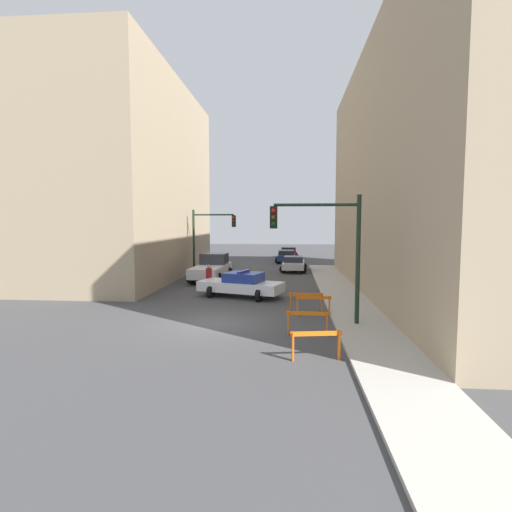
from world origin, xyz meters
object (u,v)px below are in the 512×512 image
at_px(parked_car_near, 294,264).
at_px(barrier_corner, 306,299).
at_px(traffic_light_far, 207,233).
at_px(white_truck, 212,268).
at_px(parked_car_mid, 286,256).
at_px(parked_car_far, 288,252).
at_px(barrier_front, 316,340).
at_px(barrier_back, 313,302).
at_px(pedestrian_crossing, 209,278).
at_px(barrier_mid, 307,319).
at_px(police_car, 241,284).
at_px(traffic_light_near, 329,240).

xyz_separation_m(parked_car_near, barrier_corner, (0.44, -15.51, -0.06)).
height_order(traffic_light_far, white_truck, traffic_light_far).
distance_m(parked_car_mid, parked_car_far, 5.14).
height_order(barrier_front, barrier_back, same).
bearing_deg(pedestrian_crossing, parked_car_mid, -83.91).
relative_size(parked_car_near, barrier_back, 2.74).
relative_size(pedestrian_crossing, barrier_mid, 1.04).
xyz_separation_m(traffic_light_far, pedestrian_crossing, (1.58, -7.24, -2.54)).
relative_size(parked_car_near, barrier_mid, 2.73).
height_order(white_truck, barrier_front, white_truck).
height_order(parked_car_far, barrier_corner, parked_car_far).
bearing_deg(barrier_back, parked_car_mid, 93.48).
bearing_deg(barrier_corner, police_car, 135.35).
bearing_deg(pedestrian_crossing, parked_car_far, -81.29).
distance_m(white_truck, parked_car_near, 8.27).
distance_m(police_car, barrier_back, 5.69).
relative_size(traffic_light_near, barrier_mid, 3.25).
relative_size(traffic_light_near, police_car, 1.03).
xyz_separation_m(barrier_back, barrier_corner, (-0.31, 0.79, 0.00)).
relative_size(pedestrian_crossing, barrier_corner, 1.04).
bearing_deg(barrier_back, barrier_corner, 111.15).
relative_size(traffic_light_near, parked_car_near, 1.19).
bearing_deg(parked_car_near, barrier_front, -86.12).
bearing_deg(barrier_mid, pedestrian_crossing, 121.99).
bearing_deg(parked_car_mid, barrier_front, -87.66).
bearing_deg(barrier_back, traffic_light_far, 120.17).
xyz_separation_m(pedestrian_crossing, barrier_corner, (5.66, -4.95, -0.24)).
xyz_separation_m(parked_car_mid, barrier_corner, (1.14, -22.93, -0.06)).
bearing_deg(police_car, barrier_front, -142.80).
distance_m(traffic_light_near, parked_car_mid, 25.63).
bearing_deg(white_truck, barrier_mid, -62.24).
height_order(traffic_light_near, barrier_corner, traffic_light_near).
bearing_deg(traffic_light_far, traffic_light_near, -61.28).
distance_m(parked_car_mid, pedestrian_crossing, 18.53).
height_order(white_truck, parked_car_mid, white_truck).
relative_size(traffic_light_near, barrier_corner, 3.25).
distance_m(police_car, pedestrian_crossing, 2.65).
height_order(parked_car_near, barrier_front, parked_car_near).
xyz_separation_m(traffic_light_near, barrier_front, (-0.74, -4.18, -2.91)).
relative_size(barrier_mid, barrier_back, 1.00).
distance_m(traffic_light_near, barrier_mid, 3.39).
height_order(parked_car_mid, barrier_front, parked_car_mid).
distance_m(parked_car_near, barrier_back, 16.32).
relative_size(parked_car_near, pedestrian_crossing, 2.64).
distance_m(traffic_light_near, pedestrian_crossing, 10.19).
bearing_deg(parked_car_far, police_car, -99.41).
bearing_deg(barrier_back, pedestrian_crossing, 136.06).
distance_m(traffic_light_near, barrier_back, 3.40).
height_order(traffic_light_far, barrier_front, traffic_light_far).
bearing_deg(parked_car_near, barrier_corner, -85.76).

